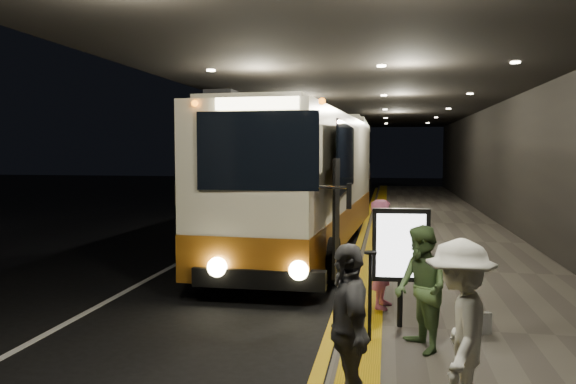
% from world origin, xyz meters
% --- Properties ---
extents(ground, '(90.00, 90.00, 0.00)m').
position_xyz_m(ground, '(0.00, 0.00, 0.00)').
color(ground, black).
extents(lane_line_white, '(0.12, 50.00, 0.01)m').
position_xyz_m(lane_line_white, '(-1.80, 5.00, 0.01)').
color(lane_line_white, silver).
rests_on(lane_line_white, ground).
extents(kerb_stripe_yellow, '(0.18, 50.00, 0.01)m').
position_xyz_m(kerb_stripe_yellow, '(2.35, 5.00, 0.01)').
color(kerb_stripe_yellow, gold).
rests_on(kerb_stripe_yellow, ground).
extents(sidewalk, '(4.50, 50.00, 0.15)m').
position_xyz_m(sidewalk, '(4.75, 5.00, 0.07)').
color(sidewalk, '#514C44').
rests_on(sidewalk, ground).
extents(tactile_strip, '(0.50, 50.00, 0.01)m').
position_xyz_m(tactile_strip, '(2.85, 5.00, 0.16)').
color(tactile_strip, gold).
rests_on(tactile_strip, sidewalk).
extents(terminal_wall, '(0.10, 50.00, 6.00)m').
position_xyz_m(terminal_wall, '(7.00, 5.00, 3.00)').
color(terminal_wall, black).
rests_on(terminal_wall, ground).
extents(support_columns, '(0.80, 24.80, 4.40)m').
position_xyz_m(support_columns, '(-1.50, 4.00, 2.20)').
color(support_columns, black).
rests_on(support_columns, ground).
extents(canopy, '(9.00, 50.00, 0.40)m').
position_xyz_m(canopy, '(2.50, 5.00, 4.60)').
color(canopy, black).
rests_on(canopy, support_columns).
extents(coach_main, '(3.01, 11.69, 3.61)m').
position_xyz_m(coach_main, '(0.99, 3.55, 1.73)').
color(coach_main, beige).
rests_on(coach_main, ground).
extents(coach_second, '(2.82, 12.89, 4.05)m').
position_xyz_m(coach_second, '(0.80, 17.30, 1.94)').
color(coach_second, beige).
rests_on(coach_second, ground).
extents(passenger_boarding, '(0.52, 0.70, 1.77)m').
position_xyz_m(passenger_boarding, '(3.10, -2.18, 1.04)').
color(passenger_boarding, '#C55C83').
rests_on(passenger_boarding, sidewalk).
extents(passenger_waiting_green, '(0.74, 0.91, 1.62)m').
position_xyz_m(passenger_waiting_green, '(3.59, -4.12, 0.96)').
color(passenger_waiting_green, '#496839').
rests_on(passenger_waiting_green, sidewalk).
extents(passenger_waiting_white, '(0.66, 1.18, 1.74)m').
position_xyz_m(passenger_waiting_white, '(3.84, -5.96, 1.02)').
color(passenger_waiting_white, silver).
rests_on(passenger_waiting_white, sidewalk).
extents(passenger_waiting_grey, '(0.75, 1.09, 1.69)m').
position_xyz_m(passenger_waiting_grey, '(2.80, -6.07, 1.00)').
color(passenger_waiting_grey, '#525257').
rests_on(passenger_waiting_grey, sidewalk).
extents(bag_polka, '(0.27, 0.19, 0.30)m').
position_xyz_m(bag_polka, '(4.48, -3.28, 0.30)').
color(bag_polka, black).
rests_on(bag_polka, sidewalk).
extents(info_sign, '(0.82, 0.17, 1.73)m').
position_xyz_m(info_sign, '(3.35, -3.16, 1.32)').
color(info_sign, black).
rests_on(info_sign, sidewalk).
extents(stanchion_post, '(0.05, 0.05, 1.21)m').
position_xyz_m(stanchion_post, '(2.94, -3.88, 0.75)').
color(stanchion_post, black).
rests_on(stanchion_post, sidewalk).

